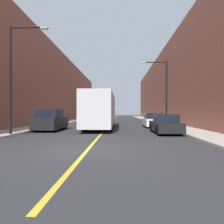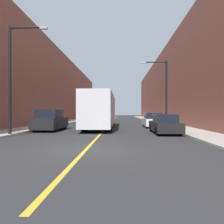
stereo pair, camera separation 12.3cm
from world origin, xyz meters
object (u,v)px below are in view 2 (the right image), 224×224
at_px(car_right_mid, 153,121).
at_px(bus, 101,110).
at_px(street_lamp_left, 13,72).
at_px(street_lamp_right, 164,89).
at_px(car_right_near, 165,125).
at_px(parked_suv_left, 51,121).

bearing_deg(car_right_mid, bus, -162.09).
bearing_deg(car_right_mid, street_lamp_left, -142.23).
relative_size(bus, street_lamp_left, 1.56).
bearing_deg(street_lamp_right, car_right_mid, 157.06).
xyz_separation_m(car_right_mid, street_lamp_left, (-10.74, -8.32, 3.67)).
relative_size(car_right_mid, street_lamp_right, 0.65).
relative_size(car_right_near, street_lamp_left, 0.63).
relative_size(bus, car_right_near, 2.47).
height_order(bus, car_right_near, bus).
bearing_deg(car_right_near, street_lamp_right, 79.55).
bearing_deg(street_lamp_right, street_lamp_left, -146.32).
distance_m(bus, car_right_mid, 5.70).
relative_size(parked_suv_left, car_right_mid, 1.06).
bearing_deg(street_lamp_left, car_right_near, 9.27).
bearing_deg(bus, street_lamp_left, -129.36).
distance_m(bus, parked_suv_left, 5.01).
xyz_separation_m(parked_suv_left, street_lamp_right, (10.48, 4.03, 3.16)).
xyz_separation_m(street_lamp_left, street_lamp_right, (11.81, 7.87, -0.35)).
xyz_separation_m(parked_suv_left, car_right_near, (9.35, -2.10, -0.19)).
bearing_deg(street_lamp_right, car_right_near, -100.45).
height_order(bus, car_right_mid, bus).
distance_m(car_right_near, street_lamp_right, 7.08).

